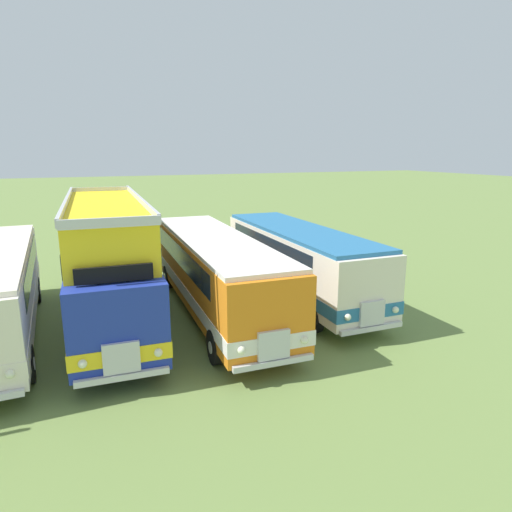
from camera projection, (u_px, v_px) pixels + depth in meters
ground_plane at (114, 324)px, 16.16m from camera, size 200.00×200.00×0.00m
bus_third_in_row at (108, 258)px, 16.02m from camera, size 3.07×11.44×4.52m
bus_fourth_in_row at (215, 268)px, 16.90m from camera, size 2.97×11.62×2.99m
bus_fifth_in_row at (298, 257)px, 18.65m from camera, size 2.76×10.44×2.99m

